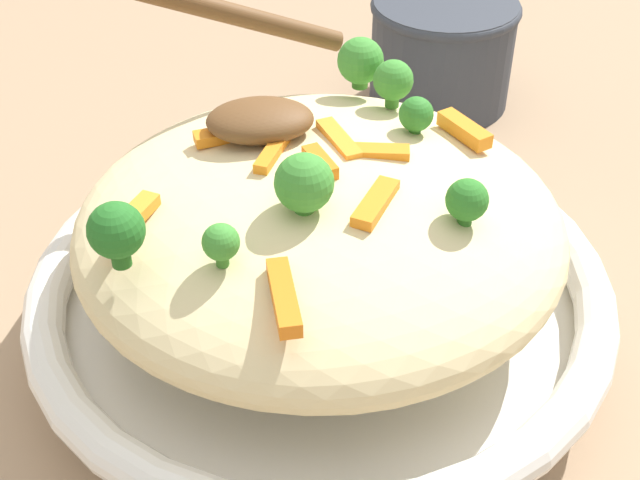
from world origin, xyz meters
The scene contains 21 objects.
ground_plane centered at (0.00, 0.00, 0.00)m, with size 2.40×2.40×0.00m, color #9E7F60.
serving_bowl centered at (0.00, 0.00, 0.03)m, with size 0.31×0.31×0.05m.
pasta_mound centered at (0.00, 0.00, 0.08)m, with size 0.25×0.25×0.07m, color beige.
carrot_piece_0 centered at (-0.01, -0.03, 0.11)m, with size 0.04×0.01×0.01m, color orange.
carrot_piece_1 centered at (0.00, 0.00, 0.12)m, with size 0.03×0.01×0.01m, color orange.
carrot_piece_2 centered at (-0.02, 0.03, 0.11)m, with size 0.04×0.01×0.01m, color orange.
carrot_piece_3 centered at (0.04, -0.04, 0.11)m, with size 0.04×0.01×0.01m, color orange.
carrot_piece_4 centered at (0.02, 0.09, 0.11)m, with size 0.04×0.01×0.01m, color orange.
carrot_piece_5 centered at (0.02, -0.01, 0.11)m, with size 0.03×0.01×0.01m, color orange.
carrot_piece_6 centered at (-0.03, -0.01, 0.11)m, with size 0.03×0.01×0.01m, color orange.
carrot_piece_7 centered at (0.09, 0.03, 0.11)m, with size 0.04×0.01×0.01m, color orange.
carrot_piece_8 centered at (-0.08, -0.03, 0.11)m, with size 0.03×0.01×0.01m, color orange.
broccoli_floret_0 centered at (-0.03, -0.09, 0.12)m, with size 0.03×0.03×0.03m.
broccoli_floret_1 centered at (0.01, 0.03, 0.13)m, with size 0.03×0.03×0.03m.
broccoli_floret_2 centered at (0.09, 0.06, 0.12)m, with size 0.03×0.03×0.03m.
broccoli_floret_3 centered at (-0.05, -0.04, 0.12)m, with size 0.02×0.02×0.02m.
broccoli_floret_4 centered at (0.05, 0.06, 0.12)m, with size 0.02×0.02×0.02m.
broccoli_floret_5 centered at (-0.05, -0.07, 0.12)m, with size 0.02×0.02×0.03m.
broccoli_floret_6 centered at (-0.06, 0.04, 0.12)m, with size 0.02×0.02×0.02m.
serving_spoon centered at (0.03, -0.06, 0.13)m, with size 0.15×0.11×0.08m.
companion_bowl centered at (-0.12, -0.26, 0.05)m, with size 0.12×0.12×0.08m.
Camera 1 is at (0.04, 0.35, 0.35)m, focal length 48.44 mm.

